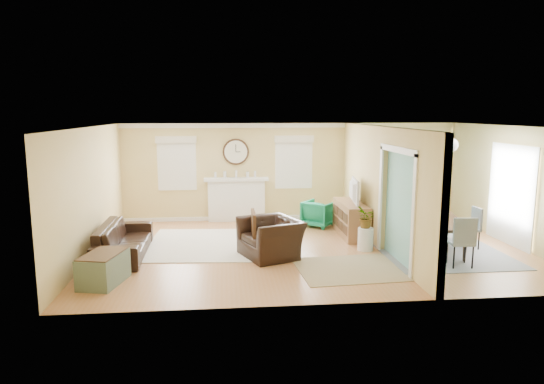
% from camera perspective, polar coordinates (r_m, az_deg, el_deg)
% --- Properties ---
extents(floor, '(9.00, 9.00, 0.00)m').
position_cam_1_polar(floor, '(10.47, 4.56, -6.69)').
color(floor, '#B0733F').
rests_on(floor, ground).
extents(wall_back, '(9.00, 0.02, 2.60)m').
position_cam_1_polar(wall_back, '(13.12, 2.32, 2.42)').
color(wall_back, tan).
rests_on(wall_back, ground).
extents(wall_front, '(9.00, 0.02, 2.60)m').
position_cam_1_polar(wall_front, '(7.30, 8.85, -3.36)').
color(wall_front, tan).
rests_on(wall_front, ground).
extents(wall_left, '(0.02, 6.00, 2.60)m').
position_cam_1_polar(wall_left, '(10.37, -20.61, -0.06)').
color(wall_left, tan).
rests_on(wall_left, ground).
extents(wall_right, '(0.02, 6.00, 2.60)m').
position_cam_1_polar(wall_right, '(11.84, 26.61, 0.66)').
color(wall_right, tan).
rests_on(wall_right, ground).
extents(ceiling, '(9.00, 6.00, 0.02)m').
position_cam_1_polar(ceiling, '(10.06, 4.75, 7.68)').
color(ceiling, white).
rests_on(ceiling, wall_back).
extents(partition, '(0.17, 6.00, 2.60)m').
position_cam_1_polar(partition, '(10.81, 12.29, 1.00)').
color(partition, tan).
rests_on(partition, ground).
extents(fireplace, '(1.70, 0.30, 1.17)m').
position_cam_1_polar(fireplace, '(12.98, -4.20, -0.81)').
color(fireplace, white).
rests_on(fireplace, ground).
extents(wall_clock, '(0.70, 0.07, 0.70)m').
position_cam_1_polar(wall_clock, '(12.90, -4.28, 4.74)').
color(wall_clock, '#402918').
rests_on(wall_clock, wall_back).
extents(window_left, '(1.05, 0.13, 1.42)m').
position_cam_1_polar(window_left, '(12.96, -11.15, 3.76)').
color(window_left, white).
rests_on(window_left, wall_back).
extents(window_right, '(1.05, 0.13, 1.42)m').
position_cam_1_polar(window_right, '(13.04, 2.57, 3.96)').
color(window_right, white).
rests_on(window_right, wall_back).
extents(french_doors, '(0.06, 1.70, 2.20)m').
position_cam_1_polar(french_doors, '(11.85, 26.35, -0.30)').
color(french_doors, white).
rests_on(french_doors, ground).
extents(pendant, '(0.30, 0.30, 0.55)m').
position_cam_1_polar(pendant, '(11.02, 20.32, 5.21)').
color(pendant, gold).
rests_on(pendant, ceiling).
extents(rug_cream, '(3.31, 2.93, 0.02)m').
position_cam_1_polar(rug_cream, '(10.85, -6.38, -6.09)').
color(rug_cream, beige).
rests_on(rug_cream, floor).
extents(rug_jute, '(2.12, 1.78, 0.01)m').
position_cam_1_polar(rug_jute, '(9.27, 9.39, -8.90)').
color(rug_jute, '#9A8B62').
rests_on(rug_jute, floor).
extents(rug_grey, '(2.51, 3.13, 0.01)m').
position_cam_1_polar(rug_grey, '(11.00, 18.68, -6.34)').
color(rug_grey, slate).
rests_on(rug_grey, floor).
extents(sofa, '(0.94, 2.29, 0.66)m').
position_cam_1_polar(sofa, '(10.33, -17.03, -5.40)').
color(sofa, black).
rests_on(sofa, floor).
extents(eames_chair, '(1.41, 1.49, 0.77)m').
position_cam_1_polar(eames_chair, '(9.81, -0.13, -5.42)').
color(eames_chair, black).
rests_on(eames_chair, floor).
extents(green_chair, '(1.01, 1.01, 0.66)m').
position_cam_1_polar(green_chair, '(12.43, 5.53, -2.54)').
color(green_chair, '#006A50').
rests_on(green_chair, floor).
extents(trunk, '(0.77, 1.03, 0.54)m').
position_cam_1_polar(trunk, '(8.82, -19.21, -8.50)').
color(trunk, '#5C715C').
rests_on(trunk, floor).
extents(credenza, '(0.53, 1.56, 0.80)m').
position_cam_1_polar(credenza, '(11.56, 9.26, -3.18)').
color(credenza, '#8C5F40').
rests_on(credenza, floor).
extents(tv, '(0.26, 0.98, 0.56)m').
position_cam_1_polar(tv, '(11.43, 9.27, 0.15)').
color(tv, black).
rests_on(tv, credenza).
extents(garden_stool, '(0.33, 0.33, 0.48)m').
position_cam_1_polar(garden_stool, '(10.48, 10.94, -5.46)').
color(garden_stool, white).
rests_on(garden_stool, floor).
extents(potted_plant, '(0.41, 0.46, 0.46)m').
position_cam_1_polar(potted_plant, '(10.37, 11.02, -2.95)').
color(potted_plant, '#337F33').
rests_on(potted_plant, garden_stool).
extents(dining_table, '(1.43, 2.03, 0.65)m').
position_cam_1_polar(dining_table, '(10.92, 18.77, -4.74)').
color(dining_table, '#402918').
rests_on(dining_table, floor).
extents(dining_chair_n, '(0.47, 0.47, 0.90)m').
position_cam_1_polar(dining_chair_n, '(11.90, 16.50, -2.48)').
color(dining_chair_n, slate).
rests_on(dining_chair_n, floor).
extents(dining_chair_s, '(0.47, 0.47, 0.98)m').
position_cam_1_polar(dining_chair_s, '(9.82, 21.33, -4.92)').
color(dining_chair_s, slate).
rests_on(dining_chair_s, floor).
extents(dining_chair_w, '(0.47, 0.47, 0.89)m').
position_cam_1_polar(dining_chair_w, '(10.53, 15.45, -3.96)').
color(dining_chair_w, white).
rests_on(dining_chair_w, floor).
extents(dining_chair_e, '(0.39, 0.39, 0.89)m').
position_cam_1_polar(dining_chair_e, '(11.17, 22.14, -3.57)').
color(dining_chair_e, slate).
rests_on(dining_chair_e, floor).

